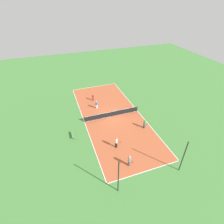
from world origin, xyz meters
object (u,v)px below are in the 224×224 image
(player_baseline_gray, at_px, (129,160))
(player_coach_red, at_px, (93,97))
(player_far_green, at_px, (145,123))
(tennis_ball_midcourt, at_px, (120,98))
(bench, at_px, (73,135))
(player_near_blue, at_px, (97,104))
(tennis_ball_right_alley, at_px, (115,99))
(tennis_net, at_px, (112,114))
(fence_post_back_right, at_px, (118,177))
(player_far_white, at_px, (116,142))
(fence_post_back_left, at_px, (183,157))
(tennis_ball_near_net, at_px, (121,158))

(player_baseline_gray, distance_m, player_coach_red, 16.73)
(player_far_green, relative_size, tennis_ball_midcourt, 22.50)
(bench, bearing_deg, player_near_blue, 138.64)
(bench, relative_size, tennis_ball_right_alley, 22.70)
(bench, distance_m, player_baseline_gray, 9.60)
(player_coach_red, bearing_deg, tennis_ball_midcourt, 24.66)
(tennis_net, height_order, tennis_ball_midcourt, tennis_net)
(player_near_blue, height_order, tennis_ball_midcourt, player_near_blue)
(fence_post_back_right, bearing_deg, bench, -72.56)
(player_far_white, height_order, player_coach_red, player_far_white)
(bench, relative_size, fence_post_back_right, 0.32)
(player_coach_red, bearing_deg, bench, -88.00)
(fence_post_back_left, bearing_deg, player_baseline_gray, -25.88)
(tennis_ball_near_net, bearing_deg, bench, -49.99)
(player_coach_red, relative_size, tennis_ball_near_net, 20.02)
(player_near_blue, relative_size, tennis_ball_midcourt, 22.63)
(bench, relative_size, tennis_ball_midcourt, 22.70)
(player_far_white, distance_m, player_far_green, 6.18)
(player_far_green, relative_size, tennis_ball_right_alley, 22.50)
(tennis_ball_right_alley, bearing_deg, player_far_white, 70.76)
(tennis_ball_right_alley, bearing_deg, player_far_green, 98.19)
(player_far_green, height_order, player_near_blue, player_near_blue)
(player_far_white, distance_m, fence_post_back_right, 6.55)
(player_coach_red, bearing_deg, tennis_ball_near_net, -57.80)
(tennis_net, bearing_deg, tennis_ball_right_alley, -114.83)
(player_far_white, height_order, tennis_ball_near_net, player_far_white)
(bench, height_order, tennis_ball_midcourt, bench)
(tennis_ball_midcourt, height_order, fence_post_back_right, fence_post_back_right)
(player_baseline_gray, bearing_deg, tennis_net, 167.75)
(fence_post_back_left, bearing_deg, tennis_ball_right_alley, -84.89)
(tennis_ball_right_alley, bearing_deg, tennis_net, 65.17)
(bench, distance_m, player_far_white, 6.85)
(player_baseline_gray, xyz_separation_m, player_far_green, (-5.24, -5.87, -0.10))
(player_baseline_gray, bearing_deg, player_coach_red, 176.71)
(tennis_net, distance_m, player_far_white, 7.38)
(tennis_net, height_order, bench, tennis_net)
(bench, relative_size, fence_post_back_left, 0.32)
(player_far_white, height_order, fence_post_back_left, fence_post_back_left)
(tennis_ball_midcourt, xyz_separation_m, fence_post_back_left, (-0.34, 18.58, 2.33))
(player_far_green, bearing_deg, player_near_blue, -146.06)
(player_coach_red, bearing_deg, fence_post_back_left, -40.37)
(bench, bearing_deg, tennis_ball_right_alley, 129.72)
(player_coach_red, bearing_deg, fence_post_back_right, -63.48)
(player_far_green, height_order, fence_post_back_left, fence_post_back_left)
(tennis_net, bearing_deg, tennis_ball_midcourt, -124.05)
(tennis_net, relative_size, fence_post_back_left, 2.03)
(bench, bearing_deg, player_coach_red, 148.92)
(bench, bearing_deg, tennis_ball_midcourt, 127.23)
(player_far_green, bearing_deg, fence_post_back_left, 0.12)
(tennis_ball_midcourt, bearing_deg, player_coach_red, -8.43)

